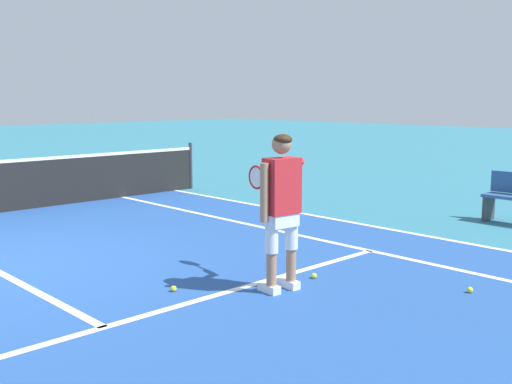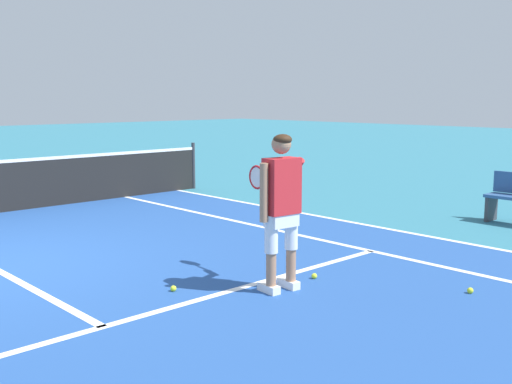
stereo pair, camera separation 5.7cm
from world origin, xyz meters
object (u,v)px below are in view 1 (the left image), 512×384
at_px(tennis_ball_mid_court, 174,289).
at_px(tennis_ball_near_feet, 314,276).
at_px(tennis_ball_by_baseline, 470,290).
at_px(tennis_player, 281,201).

bearing_deg(tennis_ball_mid_court, tennis_ball_near_feet, -26.58).
bearing_deg(tennis_ball_by_baseline, tennis_player, 133.50).
bearing_deg(tennis_ball_near_feet, tennis_ball_by_baseline, -61.56).
xyz_separation_m(tennis_ball_near_feet, tennis_ball_by_baseline, (0.82, -1.51, 0.00)).
height_order(tennis_player, tennis_ball_mid_court, tennis_player).
height_order(tennis_ball_by_baseline, tennis_ball_mid_court, same).
bearing_deg(tennis_ball_mid_court, tennis_ball_by_baseline, -44.45).
bearing_deg(tennis_ball_mid_court, tennis_player, -40.83).
bearing_deg(tennis_player, tennis_ball_mid_court, 139.17).
xyz_separation_m(tennis_player, tennis_ball_by_baseline, (1.41, -1.49, -0.96)).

